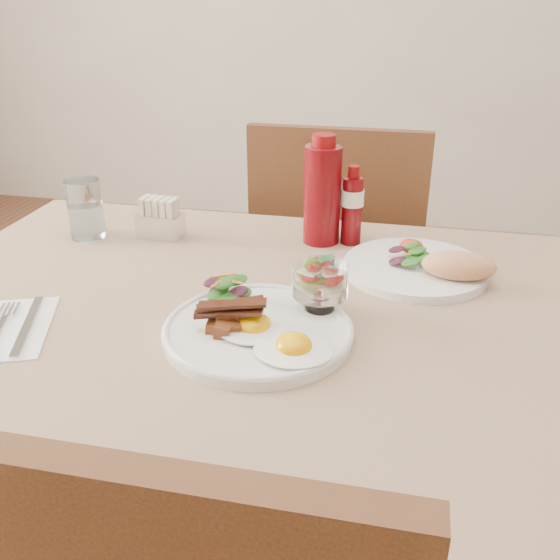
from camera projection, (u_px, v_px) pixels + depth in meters
The scene contains 13 objects.
table at pixel (289, 362), 1.02m from camera, with size 1.33×0.88×0.75m.
chair_far at pixel (338, 272), 1.66m from camera, with size 0.42×0.42×0.93m.
main_plate at pixel (258, 332), 0.92m from camera, with size 0.28×0.28×0.02m, color white.
fried_eggs at pixel (273, 337), 0.87m from camera, with size 0.18×0.15×0.03m.
bacon_potato_pile at pixel (229, 317), 0.89m from camera, with size 0.11×0.07×0.05m.
side_salad at pixel (228, 290), 0.98m from camera, with size 0.08×0.07×0.04m.
fruit_cup at pixel (320, 281), 0.94m from camera, with size 0.09×0.09×0.09m.
second_plate at pixel (425, 266), 1.10m from camera, with size 0.26×0.26×0.06m.
ketchup_bottle at pixel (322, 193), 1.21m from camera, with size 0.07×0.07×0.21m.
hot_sauce_bottle at pixel (352, 207), 1.21m from camera, with size 0.06×0.06×0.16m.
sugar_caddy at pixel (160, 220), 1.26m from camera, with size 0.09×0.06×0.08m.
water_glass at pixel (86, 212), 1.25m from camera, with size 0.07×0.07×0.12m.
napkin_cutlery at pixel (14, 328), 0.94m from camera, with size 0.17×0.21×0.01m.
Camera 1 is at (0.17, -0.84, 1.22)m, focal length 40.00 mm.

